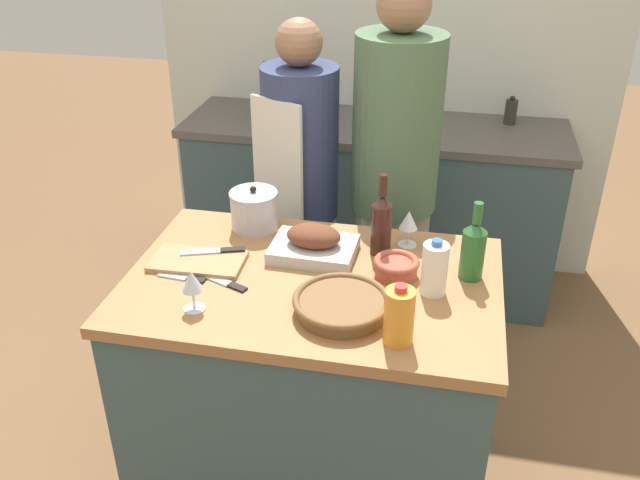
% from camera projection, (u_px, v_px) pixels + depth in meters
% --- Properties ---
extents(ground_plane, '(12.00, 12.00, 0.00)m').
position_uv_depth(ground_plane, '(314.00, 479.00, 2.66)').
color(ground_plane, brown).
extents(kitchen_island, '(1.22, 0.80, 0.93)m').
position_uv_depth(kitchen_island, '(313.00, 388.00, 2.44)').
color(kitchen_island, '#3D565B').
rests_on(kitchen_island, ground_plane).
extents(back_counter, '(1.99, 0.60, 0.94)m').
position_uv_depth(back_counter, '(371.00, 206.00, 3.73)').
color(back_counter, '#3D565B').
rests_on(back_counter, ground_plane).
extents(back_wall, '(2.49, 0.10, 2.55)m').
position_uv_depth(back_wall, '(386.00, 43.00, 3.63)').
color(back_wall, silver).
rests_on(back_wall, ground_plane).
extents(roasting_pan, '(0.29, 0.22, 0.11)m').
position_uv_depth(roasting_pan, '(314.00, 244.00, 2.32)').
color(roasting_pan, '#BCBCC1').
rests_on(roasting_pan, kitchen_island).
extents(wicker_basket, '(0.30, 0.30, 0.06)m').
position_uv_depth(wicker_basket, '(342.00, 304.00, 2.03)').
color(wicker_basket, brown).
rests_on(wicker_basket, kitchen_island).
extents(cutting_board, '(0.32, 0.18, 0.02)m').
position_uv_depth(cutting_board, '(198.00, 261.00, 2.29)').
color(cutting_board, '#AD7F51').
rests_on(cutting_board, kitchen_island).
extents(stock_pot, '(0.18, 0.18, 0.17)m').
position_uv_depth(stock_pot, '(254.00, 210.00, 2.49)').
color(stock_pot, '#B7B7BC').
rests_on(stock_pot, kitchen_island).
extents(mixing_bowl, '(0.15, 0.15, 0.06)m').
position_uv_depth(mixing_bowl, '(396.00, 267.00, 2.21)').
color(mixing_bowl, '#A84C38').
rests_on(mixing_bowl, kitchen_island).
extents(juice_jug, '(0.09, 0.09, 0.19)m').
position_uv_depth(juice_jug, '(399.00, 316.00, 1.88)').
color(juice_jug, orange).
rests_on(juice_jug, kitchen_island).
extents(milk_jug, '(0.08, 0.08, 0.19)m').
position_uv_depth(milk_jug, '(434.00, 269.00, 2.10)').
color(milk_jug, white).
rests_on(milk_jug, kitchen_island).
extents(wine_bottle_green, '(0.08, 0.08, 0.27)m').
position_uv_depth(wine_bottle_green, '(473.00, 249.00, 2.17)').
color(wine_bottle_green, '#28662D').
rests_on(wine_bottle_green, kitchen_island).
extents(wine_bottle_dark, '(0.07, 0.07, 0.29)m').
position_uv_depth(wine_bottle_dark, '(381.00, 223.00, 2.30)').
color(wine_bottle_dark, '#381E19').
rests_on(wine_bottle_dark, kitchen_island).
extents(wine_glass_left, '(0.07, 0.07, 0.13)m').
position_uv_depth(wine_glass_left, '(409.00, 221.00, 2.36)').
color(wine_glass_left, silver).
rests_on(wine_glass_left, kitchen_island).
extents(wine_glass_right, '(0.07, 0.07, 0.14)m').
position_uv_depth(wine_glass_right, '(192.00, 283.00, 2.01)').
color(wine_glass_right, silver).
rests_on(wine_glass_right, kitchen_island).
extents(knife_chef, '(0.22, 0.10, 0.01)m').
position_uv_depth(knife_chef, '(215.00, 251.00, 2.33)').
color(knife_chef, '#B7B7BC').
rests_on(knife_chef, cutting_board).
extents(knife_paring, '(0.17, 0.09, 0.01)m').
position_uv_depth(knife_paring, '(226.00, 283.00, 2.18)').
color(knife_paring, '#B7B7BC').
rests_on(knife_paring, kitchen_island).
extents(knife_bread, '(0.17, 0.04, 0.01)m').
position_uv_depth(knife_bread, '(183.00, 278.00, 2.21)').
color(knife_bread, '#B7B7BC').
rests_on(knife_bread, kitchen_island).
extents(stand_mixer, '(0.18, 0.14, 0.31)m').
position_uv_depth(stand_mixer, '(279.00, 99.00, 3.47)').
color(stand_mixer, '#333842').
rests_on(stand_mixer, back_counter).
extents(condiment_bottle_tall, '(0.05, 0.05, 0.20)m').
position_uv_depth(condiment_bottle_tall, '(320.00, 112.00, 3.39)').
color(condiment_bottle_tall, '#B28E2D').
rests_on(condiment_bottle_tall, back_counter).
extents(condiment_bottle_short, '(0.06, 0.06, 0.19)m').
position_uv_depth(condiment_bottle_short, '(401.00, 106.00, 3.49)').
color(condiment_bottle_short, maroon).
rests_on(condiment_bottle_short, back_counter).
extents(condiment_bottle_extra, '(0.06, 0.06, 0.14)m').
position_uv_depth(condiment_bottle_extra, '(511.00, 112.00, 3.48)').
color(condiment_bottle_extra, '#332D28').
rests_on(condiment_bottle_extra, back_counter).
extents(person_cook_aproned, '(0.34, 0.36, 1.61)m').
position_uv_depth(person_cook_aproned, '(301.00, 189.00, 2.91)').
color(person_cook_aproned, beige).
rests_on(person_cook_aproned, ground_plane).
extents(person_cook_guest, '(0.36, 0.36, 1.77)m').
position_uv_depth(person_cook_guest, '(394.00, 177.00, 2.80)').
color(person_cook_guest, beige).
rests_on(person_cook_guest, ground_plane).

